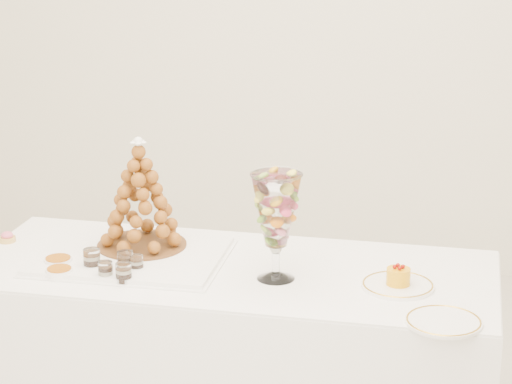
# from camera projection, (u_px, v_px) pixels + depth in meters

# --- Properties ---
(buffet_table) EXTENTS (1.81, 0.74, 0.69)m
(buffet_table) POSITION_uv_depth(u_px,v_px,m) (232.00, 358.00, 3.52)
(buffet_table) COLOR white
(buffet_table) RESTS_ON ground
(lace_tray) EXTENTS (0.65, 0.49, 0.02)m
(lace_tray) POSITION_uv_depth(u_px,v_px,m) (131.00, 256.00, 3.49)
(lace_tray) COLOR white
(lace_tray) RESTS_ON buffet_table
(macaron_vase) EXTENTS (0.17, 0.17, 0.36)m
(macaron_vase) POSITION_uv_depth(u_px,v_px,m) (276.00, 211.00, 3.25)
(macaron_vase) COLOR white
(macaron_vase) RESTS_ON buffet_table
(cake_plate) EXTENTS (0.24, 0.24, 0.01)m
(cake_plate) POSITION_uv_depth(u_px,v_px,m) (398.00, 286.00, 3.25)
(cake_plate) COLOR white
(cake_plate) RESTS_ON buffet_table
(spare_plate) EXTENTS (0.23, 0.23, 0.01)m
(spare_plate) POSITION_uv_depth(u_px,v_px,m) (444.00, 322.00, 2.98)
(spare_plate) COLOR white
(spare_plate) RESTS_ON buffet_table
(pink_tart) EXTENTS (0.06, 0.06, 0.04)m
(pink_tart) POSITION_uv_depth(u_px,v_px,m) (7.00, 237.00, 3.66)
(pink_tart) COLOR tan
(pink_tart) RESTS_ON buffet_table
(verrine_a) EXTENTS (0.06, 0.06, 0.08)m
(verrine_a) POSITION_uv_depth(u_px,v_px,m) (92.00, 260.00, 3.38)
(verrine_a) COLOR white
(verrine_a) RESTS_ON buffet_table
(verrine_b) EXTENTS (0.06, 0.06, 0.07)m
(verrine_b) POSITION_uv_depth(u_px,v_px,m) (125.00, 262.00, 3.36)
(verrine_b) COLOR white
(verrine_b) RESTS_ON buffet_table
(verrine_c) EXTENTS (0.05, 0.05, 0.06)m
(verrine_c) POSITION_uv_depth(u_px,v_px,m) (137.00, 264.00, 3.36)
(verrine_c) COLOR white
(verrine_c) RESTS_ON buffet_table
(verrine_d) EXTENTS (0.06, 0.06, 0.07)m
(verrine_d) POSITION_uv_depth(u_px,v_px,m) (106.00, 271.00, 3.29)
(verrine_d) COLOR white
(verrine_d) RESTS_ON buffet_table
(verrine_e) EXTENTS (0.06, 0.06, 0.07)m
(verrine_e) POSITION_uv_depth(u_px,v_px,m) (124.00, 273.00, 3.27)
(verrine_e) COLOR white
(verrine_e) RESTS_ON buffet_table
(ramekin_back) EXTENTS (0.10, 0.10, 0.03)m
(ramekin_back) POSITION_uv_depth(u_px,v_px,m) (58.00, 263.00, 3.42)
(ramekin_back) COLOR white
(ramekin_back) RESTS_ON buffet_table
(ramekin_front) EXTENTS (0.09, 0.09, 0.03)m
(ramekin_front) POSITION_uv_depth(u_px,v_px,m) (59.00, 273.00, 3.33)
(ramekin_front) COLOR white
(ramekin_front) RESTS_ON buffet_table
(croquembouche) EXTENTS (0.32, 0.32, 0.40)m
(croquembouche) POSITION_uv_depth(u_px,v_px,m) (140.00, 194.00, 3.50)
(croquembouche) COLOR brown
(croquembouche) RESTS_ON lace_tray
(mousse_cake) EXTENTS (0.08, 0.08, 0.07)m
(mousse_cake) POSITION_uv_depth(u_px,v_px,m) (398.00, 276.00, 3.23)
(mousse_cake) COLOR #EDA20B
(mousse_cake) RESTS_ON cake_plate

